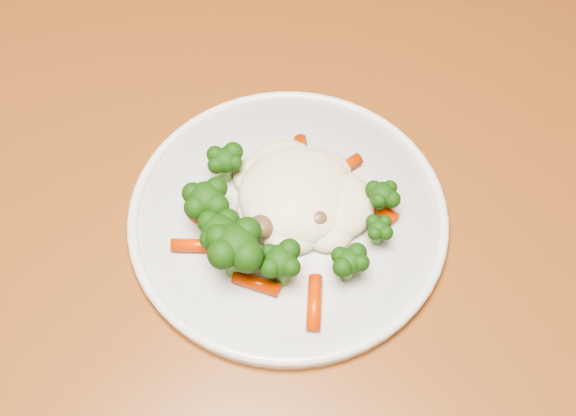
{
  "coord_description": "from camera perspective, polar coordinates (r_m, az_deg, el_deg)",
  "views": [
    {
      "loc": [
        -0.06,
        -0.43,
        1.32
      ],
      "look_at": [
        -0.25,
        -0.13,
        0.77
      ],
      "focal_mm": 45.0,
      "sensor_mm": 36.0,
      "label": 1
    }
  ],
  "objects": [
    {
      "name": "meal",
      "position": [
        0.63,
        -1.03,
        -0.16
      ],
      "size": [
        0.19,
        0.19,
        0.05
      ],
      "color": "#F4E8C3",
      "rests_on": "plate"
    },
    {
      "name": "dining_table",
      "position": [
        0.79,
        1.87,
        0.05
      ],
      "size": [
        1.41,
        1.2,
        0.75
      ],
      "rotation": [
        0.0,
        0.0,
        -0.4
      ],
      "color": "brown",
      "rests_on": "ground"
    },
    {
      "name": "plate",
      "position": [
        0.66,
        -0.0,
        -0.68
      ],
      "size": [
        0.29,
        0.29,
        0.01
      ],
      "primitive_type": "cylinder",
      "color": "silver",
      "rests_on": "dining_table"
    }
  ]
}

